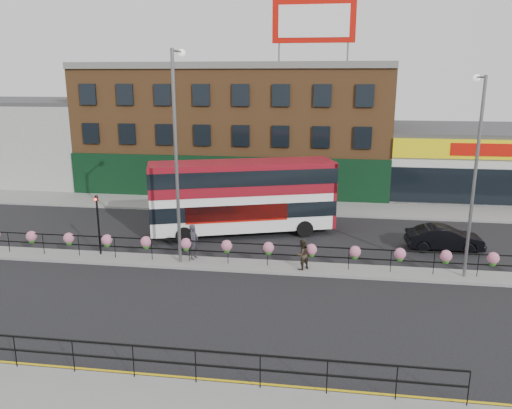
# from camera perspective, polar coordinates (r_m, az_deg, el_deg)

# --- Properties ---
(ground) EXTENTS (120.00, 120.00, 0.00)m
(ground) POSITION_cam_1_polar(r_m,az_deg,el_deg) (25.35, -0.97, -7.16)
(ground) COLOR black
(ground) RESTS_ON ground
(north_pavement) EXTENTS (60.00, 4.00, 0.15)m
(north_pavement) POSITION_cam_1_polar(r_m,az_deg,el_deg) (36.66, 1.99, -0.21)
(north_pavement) COLOR gray
(north_pavement) RESTS_ON ground
(median) EXTENTS (60.00, 1.60, 0.15)m
(median) POSITION_cam_1_polar(r_m,az_deg,el_deg) (25.32, -0.97, -7.00)
(median) COLOR gray
(median) RESTS_ON ground
(yellow_line_inner) EXTENTS (60.00, 0.10, 0.01)m
(yellow_line_inner) POSITION_cam_1_polar(r_m,az_deg,el_deg) (16.88, -6.48, -19.16)
(yellow_line_inner) COLOR gold
(yellow_line_inner) RESTS_ON ground
(yellow_line_outer) EXTENTS (60.00, 0.10, 0.01)m
(yellow_line_outer) POSITION_cam_1_polar(r_m,az_deg,el_deg) (16.74, -6.64, -19.49)
(yellow_line_outer) COLOR gold
(yellow_line_outer) RESTS_ON ground
(brick_building) EXTENTS (25.00, 12.21, 10.30)m
(brick_building) POSITION_cam_1_polar(r_m,az_deg,el_deg) (44.12, -2.05, 8.94)
(brick_building) COLOR brown
(brick_building) RESTS_ON ground
(supermarket) EXTENTS (15.00, 12.25, 5.30)m
(supermarket) POSITION_cam_1_polar(r_m,az_deg,el_deg) (45.37, 23.78, 4.73)
(supermarket) COLOR silver
(supermarket) RESTS_ON ground
(warehouse_west) EXTENTS (15.50, 12.00, 7.30)m
(warehouse_west) POSITION_cam_1_polar(r_m,az_deg,el_deg) (51.86, -24.80, 6.81)
(warehouse_west) COLOR #A3A39E
(warehouse_west) RESTS_ON ground
(billboard) EXTENTS (6.00, 0.29, 4.40)m
(billboard) POSITION_cam_1_polar(r_m,az_deg,el_deg) (38.48, 6.63, 20.08)
(billboard) COLOR #BB0E06
(billboard) RESTS_ON brick_building
(median_railing) EXTENTS (30.04, 0.56, 1.23)m
(median_railing) POSITION_cam_1_polar(r_m,az_deg,el_deg) (24.98, -0.98, -4.93)
(median_railing) COLOR black
(median_railing) RESTS_ON median
(south_railing) EXTENTS (20.04, 0.05, 1.12)m
(south_railing) POSITION_cam_1_polar(r_m,az_deg,el_deg) (16.63, -13.90, -16.22)
(south_railing) COLOR black
(south_railing) RESTS_ON south_pavement
(double_decker_bus) EXTENTS (11.27, 5.91, 4.45)m
(double_decker_bus) POSITION_cam_1_polar(r_m,az_deg,el_deg) (29.83, -1.49, 1.65)
(double_decker_bus) COLOR white
(double_decker_bus) RESTS_ON ground
(car) EXTENTS (1.73, 4.21, 1.35)m
(car) POSITION_cam_1_polar(r_m,az_deg,el_deg) (29.47, 20.72, -3.61)
(car) COLOR black
(car) RESTS_ON ground
(pedestrian_a) EXTENTS (0.81, 0.66, 1.83)m
(pedestrian_a) POSITION_cam_1_polar(r_m,az_deg,el_deg) (25.98, -7.13, -4.23)
(pedestrian_a) COLOR #2E2C34
(pedestrian_a) RESTS_ON median
(pedestrian_b) EXTENTS (1.33, 1.33, 1.53)m
(pedestrian_b) POSITION_cam_1_polar(r_m,az_deg,el_deg) (24.52, 5.26, -5.69)
(pedestrian_b) COLOR #2F261B
(pedestrian_b) RESTS_ON median
(lamp_column_west) EXTENTS (0.38, 1.84, 10.48)m
(lamp_column_west) POSITION_cam_1_polar(r_m,az_deg,el_deg) (24.67, -9.00, 7.35)
(lamp_column_west) COLOR slate
(lamp_column_west) RESTS_ON median
(lamp_column_east) EXTENTS (0.33, 1.63, 9.27)m
(lamp_column_east) POSITION_cam_1_polar(r_m,az_deg,el_deg) (24.65, 23.75, 4.62)
(lamp_column_east) COLOR slate
(lamp_column_east) RESTS_ON median
(traffic_light_median) EXTENTS (0.15, 0.28, 3.65)m
(traffic_light_median) POSITION_cam_1_polar(r_m,az_deg,el_deg) (27.30, -17.67, -0.82)
(traffic_light_median) COLOR black
(traffic_light_median) RESTS_ON median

